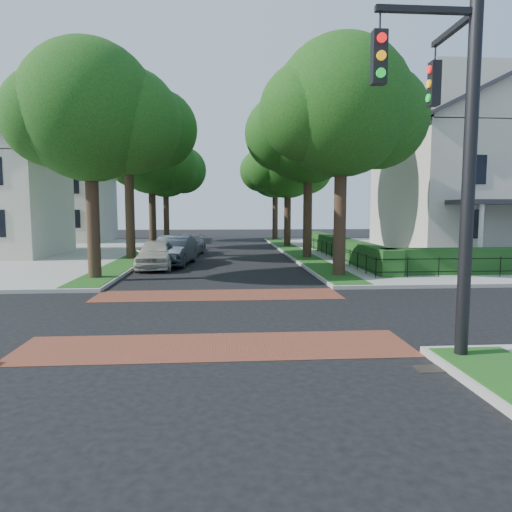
% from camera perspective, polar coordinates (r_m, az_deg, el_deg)
% --- Properties ---
extents(ground, '(120.00, 120.00, 0.00)m').
position_cam_1_polar(ground, '(13.85, -4.84, -7.34)').
color(ground, black).
rests_on(ground, ground).
extents(sidewalk_ne, '(30.00, 30.00, 0.15)m').
position_cam_1_polar(sidewalk_ne, '(37.92, 26.51, 0.55)').
color(sidewalk_ne, gray).
rests_on(sidewalk_ne, ground).
extents(crosswalk_far, '(9.00, 2.20, 0.01)m').
position_cam_1_polar(crosswalk_far, '(16.98, -4.71, -4.87)').
color(crosswalk_far, brown).
rests_on(crosswalk_far, ground).
extents(crosswalk_near, '(9.00, 2.20, 0.01)m').
position_cam_1_polar(crosswalk_near, '(10.76, -5.06, -11.19)').
color(crosswalk_near, brown).
rests_on(crosswalk_near, ground).
extents(storm_drain, '(0.65, 0.45, 0.01)m').
position_cam_1_polar(storm_drain, '(9.94, 21.12, -13.01)').
color(storm_drain, black).
rests_on(storm_drain, ground).
extents(grass_strip_ne, '(1.60, 29.80, 0.02)m').
position_cam_1_polar(grass_strip_ne, '(33.14, 4.94, 0.61)').
color(grass_strip_ne, '#184213').
rests_on(grass_strip_ne, sidewalk_ne).
extents(grass_strip_nw, '(1.60, 29.80, 0.02)m').
position_cam_1_polar(grass_strip_nw, '(33.20, -13.80, 0.47)').
color(grass_strip_nw, '#184213').
rests_on(grass_strip_nw, sidewalk_nw).
extents(tree_right_near, '(7.75, 6.67, 10.66)m').
position_cam_1_polar(tree_right_near, '(21.88, 10.80, 17.52)').
color(tree_right_near, black).
rests_on(tree_right_near, sidewalk_ne).
extents(tree_right_mid, '(8.25, 7.09, 11.22)m').
position_cam_1_polar(tree_right_mid, '(29.64, 6.70, 15.17)').
color(tree_right_mid, black).
rests_on(tree_right_mid, sidewalk_ne).
extents(tree_right_far, '(7.25, 6.23, 9.74)m').
position_cam_1_polar(tree_right_far, '(38.28, 4.10, 11.42)').
color(tree_right_far, black).
rests_on(tree_right_far, sidewalk_ne).
extents(tree_right_back, '(7.50, 6.45, 10.20)m').
position_cam_1_polar(tree_right_back, '(47.21, 2.52, 10.80)').
color(tree_right_back, black).
rests_on(tree_right_back, sidewalk_ne).
extents(tree_left_near, '(7.50, 6.45, 10.20)m').
position_cam_1_polar(tree_left_near, '(21.85, -19.69, 16.34)').
color(tree_left_near, black).
rests_on(tree_left_near, sidewalk_nw).
extents(tree_left_mid, '(8.00, 6.88, 11.48)m').
position_cam_1_polar(tree_left_mid, '(29.73, -15.47, 15.67)').
color(tree_left_mid, black).
rests_on(tree_left_mid, sidewalk_nw).
extents(tree_left_far, '(7.00, 6.02, 9.86)m').
position_cam_1_polar(tree_left_far, '(38.32, -12.76, 11.61)').
color(tree_left_far, black).
rests_on(tree_left_far, sidewalk_nw).
extents(tree_left_back, '(7.75, 6.66, 10.44)m').
position_cam_1_polar(tree_left_back, '(47.25, -11.10, 10.87)').
color(tree_left_back, black).
rests_on(tree_left_back, sidewalk_nw).
extents(hedge_main_road, '(1.00, 18.00, 1.20)m').
position_cam_1_polar(hedge_main_road, '(29.56, 10.61, 1.05)').
color(hedge_main_road, '#1D4417').
rests_on(hedge_main_road, sidewalk_ne).
extents(fence_main_road, '(0.06, 18.00, 0.90)m').
position_cam_1_polar(fence_main_road, '(29.38, 9.10, 0.76)').
color(fence_main_road, black).
rests_on(fence_main_road, sidewalk_ne).
extents(house_victorian, '(13.00, 13.05, 12.48)m').
position_cam_1_polar(house_victorian, '(34.24, 26.71, 10.01)').
color(house_victorian, beige).
rests_on(house_victorian, sidewalk_ne).
extents(house_left_far, '(10.00, 9.00, 10.14)m').
position_cam_1_polar(house_left_far, '(48.15, -23.34, 7.59)').
color(house_left_far, beige).
rests_on(house_left_far, sidewalk_nw).
extents(traffic_signal, '(2.17, 2.00, 8.00)m').
position_cam_1_polar(traffic_signal, '(10.34, 23.70, 14.02)').
color(traffic_signal, black).
rests_on(traffic_signal, sidewalk_se).
extents(parked_car_front, '(2.00, 4.67, 1.57)m').
position_cam_1_polar(parked_car_front, '(24.99, -12.43, 0.25)').
color(parked_car_front, beige).
rests_on(parked_car_front, ground).
extents(parked_car_middle, '(2.40, 5.27, 1.68)m').
position_cam_1_polar(parked_car_middle, '(26.29, -10.15, 0.68)').
color(parked_car_middle, black).
rests_on(parked_car_middle, ground).
extents(parked_car_rear, '(2.62, 5.05, 1.40)m').
position_cam_1_polar(parked_car_rear, '(32.03, -8.57, 1.36)').
color(parked_car_rear, slate).
rests_on(parked_car_rear, ground).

